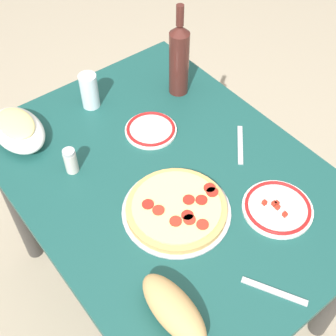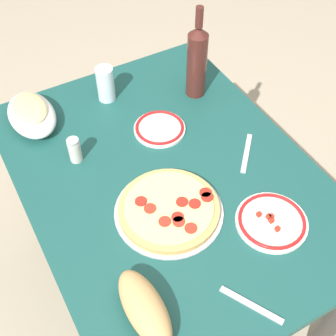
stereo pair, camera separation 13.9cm
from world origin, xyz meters
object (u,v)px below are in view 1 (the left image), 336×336
(water_glass, at_px, (89,91))
(spice_shaker, at_px, (71,161))
(dining_table, at_px, (168,201))
(pepperoni_pizza, at_px, (177,209))
(bread_loaf, at_px, (174,309))
(side_plate_near, at_px, (278,208))
(side_plate_far, at_px, (151,130))
(baked_pasta_dish, at_px, (18,129))
(wine_bottle, at_px, (179,59))

(water_glass, distance_m, spice_shaker, 0.30)
(dining_table, bearing_deg, water_glass, -177.95)
(pepperoni_pizza, bearing_deg, bread_loaf, -40.15)
(side_plate_near, bearing_deg, water_glass, -165.83)
(side_plate_far, distance_m, bread_loaf, 0.64)
(water_glass, bearing_deg, bread_loaf, -17.90)
(bread_loaf, bearing_deg, spice_shaker, 175.31)
(pepperoni_pizza, xyz_separation_m, spice_shaker, (-0.32, -0.15, 0.03))
(dining_table, bearing_deg, pepperoni_pizza, -28.07)
(baked_pasta_dish, height_order, bread_loaf, bread_loaf)
(pepperoni_pizza, distance_m, side_plate_near, 0.29)
(wine_bottle, bearing_deg, bread_loaf, -39.70)
(pepperoni_pizza, xyz_separation_m, wine_bottle, (-0.42, 0.34, 0.13))
(pepperoni_pizza, height_order, side_plate_far, pepperoni_pizza)
(baked_pasta_dish, bearing_deg, pepperoni_pizza, 21.60)
(wine_bottle, height_order, spice_shaker, wine_bottle)
(side_plate_near, relative_size, spice_shaker, 2.35)
(dining_table, distance_m, side_plate_near, 0.37)
(baked_pasta_dish, xyz_separation_m, spice_shaker, (0.23, 0.06, 0.00))
(side_plate_far, distance_m, spice_shaker, 0.29)
(bread_loaf, distance_m, spice_shaker, 0.56)
(water_glass, distance_m, side_plate_far, 0.26)
(water_glass, relative_size, side_plate_far, 0.74)
(pepperoni_pizza, bearing_deg, water_glass, 174.55)
(baked_pasta_dish, distance_m, bread_loaf, 0.79)
(water_glass, distance_m, side_plate_near, 0.74)
(baked_pasta_dish, bearing_deg, bread_loaf, 1.27)
(side_plate_near, relative_size, bread_loaf, 0.94)
(bread_loaf, bearing_deg, wine_bottle, 140.30)
(pepperoni_pizza, relative_size, bread_loaf, 1.45)
(bread_loaf, bearing_deg, dining_table, 143.63)
(side_plate_near, bearing_deg, side_plate_far, -168.78)
(dining_table, bearing_deg, spice_shaker, -131.49)
(dining_table, relative_size, spice_shaker, 13.16)
(spice_shaker, bearing_deg, side_plate_far, 87.47)
(wine_bottle, bearing_deg, side_plate_near, -10.54)
(dining_table, xyz_separation_m, side_plate_near, (0.30, 0.17, 0.15))
(side_plate_far, bearing_deg, spice_shaker, -92.53)
(baked_pasta_dish, xyz_separation_m, side_plate_far, (0.24, 0.36, -0.03))
(spice_shaker, bearing_deg, baked_pasta_dish, -164.55)
(baked_pasta_dish, relative_size, bread_loaf, 1.11)
(pepperoni_pizza, bearing_deg, spice_shaker, -154.29)
(water_glass, relative_size, bread_loaf, 0.59)
(wine_bottle, height_order, bread_loaf, wine_bottle)
(side_plate_near, bearing_deg, bread_loaf, -81.57)
(pepperoni_pizza, relative_size, water_glass, 2.45)
(pepperoni_pizza, distance_m, spice_shaker, 0.36)
(side_plate_far, bearing_deg, pepperoni_pizza, -24.00)
(dining_table, relative_size, pepperoni_pizza, 3.64)
(bread_loaf, bearing_deg, side_plate_near, 98.43)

